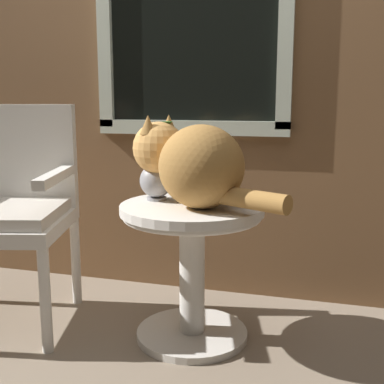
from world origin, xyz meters
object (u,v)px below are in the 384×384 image
wicker_side_table (192,248)px  pewter_vase_with_ivy (157,177)px  wicker_chair (8,201)px  cat (193,163)px

wicker_side_table → pewter_vase_with_ivy: pewter_vase_with_ivy is taller
pewter_vase_with_ivy → wicker_chair: bearing=-173.3°
wicker_chair → pewter_vase_with_ivy: 0.68m
cat → wicker_chair: bearing=180.0°
wicker_chair → cat: bearing=-0.0°
wicker_side_table → cat: 0.35m
cat → pewter_vase_with_ivy: (-0.18, 0.08, -0.07)m
wicker_side_table → pewter_vase_with_ivy: 0.33m
wicker_chair → pewter_vase_with_ivy: bearing=6.7°
cat → pewter_vase_with_ivy: cat is taller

